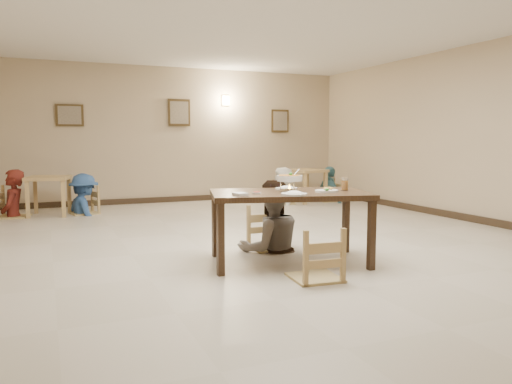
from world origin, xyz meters
name	(u,v)px	position (x,y,z in m)	size (l,w,h in m)	color
floor	(265,243)	(0.00, 0.00, 0.00)	(10.00, 10.00, 0.00)	#BFB29F
ceiling	(266,15)	(0.00, 0.00, 3.00)	(10.00, 10.00, 0.00)	silver
wall_back	(175,135)	(0.00, 5.00, 1.50)	(10.00, 10.00, 0.00)	tan
wall_right	(489,133)	(4.00, 0.00, 1.50)	(10.00, 10.00, 0.00)	tan
baseboard_back	(176,199)	(0.00, 4.97, 0.06)	(8.00, 0.06, 0.12)	#2F2216
baseboard_right	(483,221)	(3.97, 0.00, 0.06)	(0.06, 10.00, 0.12)	#2F2216
picture_a	(70,115)	(-2.20, 4.96, 1.90)	(0.55, 0.04, 0.45)	#392913
picture_b	(179,113)	(0.10, 4.96, 2.00)	(0.50, 0.04, 0.60)	#392913
picture_c	(280,121)	(2.60, 4.96, 1.85)	(0.45, 0.04, 0.55)	#392913
wall_sconce	(226,101)	(1.20, 4.96, 2.30)	(0.16, 0.05, 0.22)	#FFD88C
main_table	(289,199)	(-0.18, -1.08, 0.73)	(1.93, 1.39, 0.82)	#392617
chair_far	(269,209)	(-0.07, -0.30, 0.51)	(0.48, 0.48, 1.02)	tan
chair_near	(316,229)	(-0.24, -1.78, 0.51)	(0.48, 0.48, 1.02)	tan
main_diner	(271,180)	(-0.09, -0.37, 0.89)	(0.87, 0.67, 1.78)	gray
curry_warmer	(290,178)	(-0.17, -1.06, 0.97)	(0.32, 0.28, 0.26)	silver
rice_plate_far	(286,188)	(-0.09, -0.83, 0.83)	(0.27, 0.27, 0.06)	white
rice_plate_near	(294,194)	(-0.30, -1.41, 0.83)	(0.28, 0.28, 0.06)	white
fried_plate	(327,190)	(0.19, -1.27, 0.84)	(0.27, 0.27, 0.06)	white
chili_dish	(257,193)	(-0.60, -1.11, 0.83)	(0.10, 0.10, 0.02)	white
napkin_cutlery	(240,194)	(-0.82, -1.21, 0.83)	(0.16, 0.24, 0.03)	white
drink_glass	(345,184)	(0.46, -1.21, 0.89)	(0.08, 0.08, 0.15)	white
bg_table_left	(49,184)	(-2.66, 3.86, 0.59)	(0.86, 0.86, 0.73)	tan
bg_table_right	(306,175)	(2.67, 3.76, 0.60)	(0.89, 0.89, 0.74)	tan
bg_chair_ll	(12,188)	(-3.27, 3.86, 0.53)	(0.50, 0.50, 1.07)	tan
bg_chair_lr	(84,188)	(-2.05, 3.81, 0.50)	(0.47, 0.47, 1.00)	tan
bg_chair_rl	(284,182)	(2.10, 3.71, 0.48)	(0.45, 0.45, 0.97)	tan
bg_chair_rr	(329,180)	(3.25, 3.70, 0.49)	(0.46, 0.46, 0.98)	tan
bg_diner_a	(11,170)	(-3.27, 3.86, 0.87)	(0.63, 0.42, 1.73)	#5A1B15
bg_diner_b	(83,173)	(-2.05, 3.81, 0.77)	(0.99, 0.57, 1.53)	#355D9A
bg_diner_c	(284,167)	(2.10, 3.71, 0.80)	(0.78, 0.51, 1.60)	silver
bg_diner_d	(330,166)	(3.25, 3.70, 0.80)	(0.93, 0.39, 1.59)	teal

